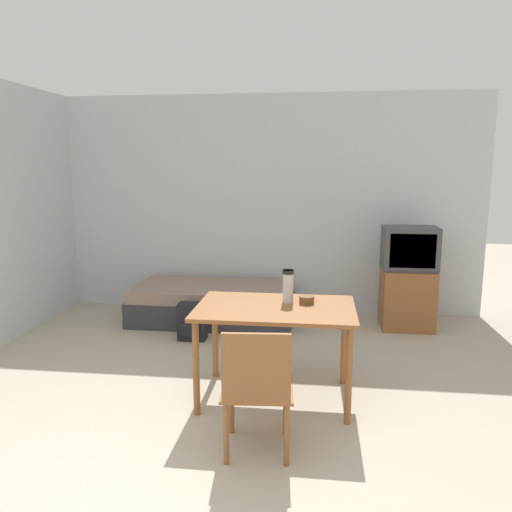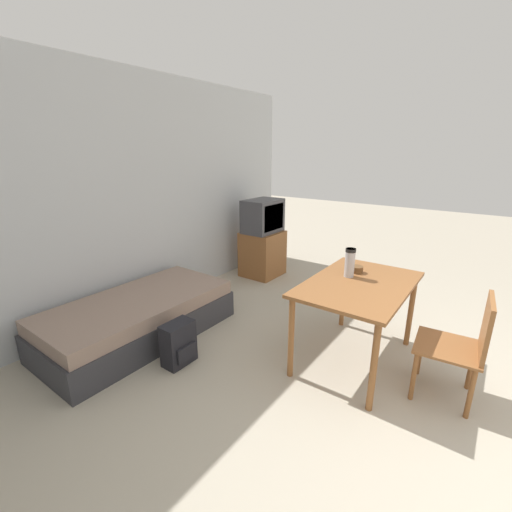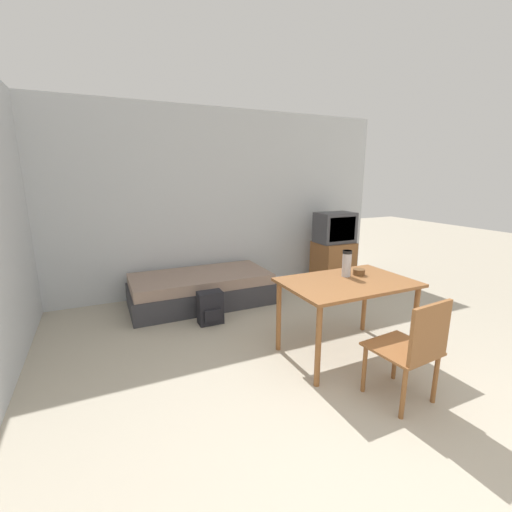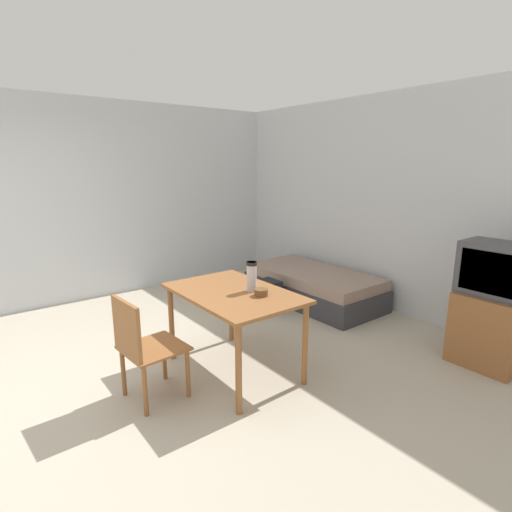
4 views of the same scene
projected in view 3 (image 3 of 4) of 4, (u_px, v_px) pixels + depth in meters
The scene contains 9 objects.
ground_plane at pixel (427, 485), 1.98m from camera, with size 20.00×20.00×0.00m, color #B2A893.
wall_back at pixel (213, 202), 5.14m from camera, with size 5.71×0.06×2.70m.
daybed at pixel (201, 289), 4.73m from camera, with size 1.90×0.93×0.43m.
tv at pixel (334, 250), 5.61m from camera, with size 0.60×0.52×1.17m.
dining_table at pixel (347, 290), 3.29m from camera, with size 1.23×0.81×0.76m.
wooden_chair at pixel (414, 346), 2.57m from camera, with size 0.49×0.49×0.87m.
thermos_flask at pixel (347, 262), 3.39m from camera, with size 0.09×0.09×0.26m.
mate_bowl at pixel (359, 272), 3.46m from camera, with size 0.12×0.12×0.06m.
backpack at pixel (210, 308), 4.09m from camera, with size 0.29×0.21×0.40m.
Camera 3 is at (-1.58, -1.06, 1.74)m, focal length 24.00 mm.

